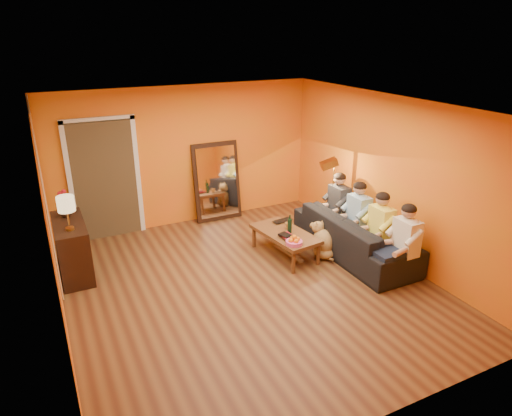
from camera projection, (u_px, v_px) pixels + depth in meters
name	position (u px, v px, depth m)	size (l,w,h in m)	color
room_shell	(238.00, 196.00, 6.52)	(5.00, 5.50, 2.60)	brown
white_accent	(44.00, 192.00, 6.65)	(0.02, 1.90, 2.58)	white
doorway_recess	(104.00, 179.00, 8.05)	(1.06, 0.30, 2.10)	#3F2D19
door_jamb_left	(70.00, 185.00, 7.71)	(0.08, 0.06, 2.20)	white
door_jamb_right	(138.00, 176.00, 8.18)	(0.08, 0.06, 2.20)	white
door_header	(97.00, 119.00, 7.55)	(1.22, 0.06, 0.08)	white
mirror_frame	(217.00, 182.00, 8.83)	(0.92, 0.06, 1.52)	black
mirror_glass	(218.00, 182.00, 8.80)	(0.78, 0.02, 1.36)	white
sideboard	(72.00, 248.00, 6.91)	(0.44, 1.18, 0.85)	black
table_lamp	(67.00, 213.00, 6.41)	(0.24, 0.24, 0.51)	beige
sofa	(354.00, 235.00, 7.53)	(0.92, 2.36, 0.69)	black
coffee_table	(285.00, 244.00, 7.54)	(0.62, 1.22, 0.42)	brown
floor_lamp	(332.00, 199.00, 8.05)	(0.30, 0.24, 1.44)	#BA8836
dog	(323.00, 240.00, 7.46)	(0.33, 0.52, 0.61)	#AE834E
person_far_left	(406.00, 243.00, 6.65)	(0.70, 0.44, 1.22)	silver
person_mid_left	(380.00, 229.00, 7.11)	(0.70, 0.44, 1.22)	#FFF554
person_mid_right	(358.00, 217.00, 7.56)	(0.70, 0.44, 1.22)	#91BEE1
person_far_right	(339.00, 206.00, 8.02)	(0.70, 0.44, 1.22)	#2E2E32
fruit_bowl	(294.00, 240.00, 7.01)	(0.26, 0.26, 0.16)	#E45099
wine_bottle	(290.00, 224.00, 7.38)	(0.07, 0.07, 0.31)	black
tumbler	(288.00, 225.00, 7.59)	(0.10, 0.10, 0.10)	#B27F3F
laptop	(284.00, 222.00, 7.82)	(0.35, 0.23, 0.03)	black
book_lower	(282.00, 238.00, 7.21)	(0.20, 0.26, 0.02)	black
book_mid	(282.00, 237.00, 7.22)	(0.18, 0.25, 0.02)	#B2141F
book_upper	(282.00, 236.00, 7.19)	(0.15, 0.20, 0.02)	black
vase	(66.00, 211.00, 6.93)	(0.17, 0.17, 0.18)	black
flowers	(63.00, 195.00, 6.83)	(0.17, 0.17, 0.45)	#B2141F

